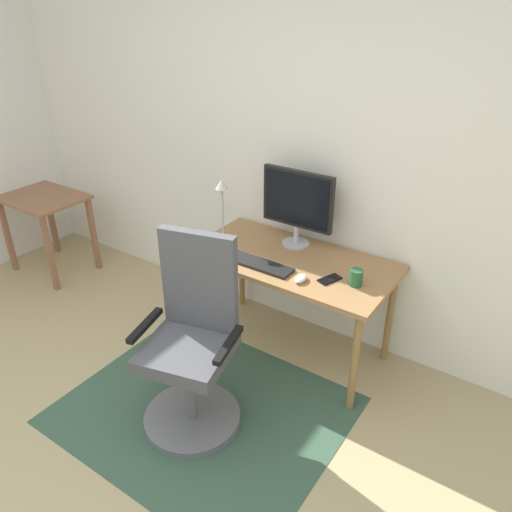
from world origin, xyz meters
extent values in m
cube|color=white|center=(0.00, 2.20, 1.30)|extent=(6.00, 0.10, 2.60)
cube|color=#375441|center=(0.10, 1.02, 0.00)|extent=(1.56, 1.29, 0.01)
cube|color=#9D6F44|center=(0.22, 1.80, 0.69)|extent=(1.29, 0.66, 0.03)
cylinder|color=olive|center=(-0.37, 1.53, 0.34)|extent=(0.04, 0.04, 0.67)
cylinder|color=olive|center=(0.80, 1.53, 0.34)|extent=(0.04, 0.04, 0.67)
cylinder|color=olive|center=(-0.37, 2.07, 0.34)|extent=(0.04, 0.04, 0.67)
cylinder|color=olive|center=(0.80, 2.07, 0.34)|extent=(0.04, 0.04, 0.67)
cylinder|color=#B2B2B7|center=(0.14, 1.99, 0.71)|extent=(0.18, 0.18, 0.01)
cylinder|color=#B2B2B7|center=(0.14, 1.99, 0.78)|extent=(0.04, 0.04, 0.12)
cube|color=black|center=(0.14, 1.99, 1.02)|extent=(0.49, 0.04, 0.37)
cube|color=black|center=(0.14, 1.97, 1.02)|extent=(0.45, 0.00, 0.33)
cube|color=black|center=(0.10, 1.61, 0.71)|extent=(0.43, 0.13, 0.02)
ellipsoid|color=white|center=(0.40, 1.59, 0.72)|extent=(0.06, 0.10, 0.03)
cylinder|color=#235934|center=(0.68, 1.73, 0.75)|extent=(0.08, 0.08, 0.10)
cube|color=black|center=(0.53, 1.70, 0.71)|extent=(0.11, 0.15, 0.01)
cylinder|color=black|center=(-0.28, 1.74, 0.71)|extent=(0.11, 0.11, 0.01)
cylinder|color=beige|center=(-0.28, 1.74, 0.90)|extent=(0.02, 0.02, 0.36)
cone|color=beige|center=(-0.28, 1.74, 1.11)|extent=(0.08, 0.08, 0.06)
cylinder|color=slate|center=(0.10, 0.92, 0.03)|extent=(0.55, 0.55, 0.05)
cylinder|color=slate|center=(0.10, 0.92, 0.26)|extent=(0.06, 0.06, 0.42)
cube|color=#4C4C51|center=(0.10, 0.92, 0.51)|extent=(0.54, 0.54, 0.08)
cube|color=#4C4C51|center=(0.06, 1.11, 0.83)|extent=(0.42, 0.16, 0.57)
cube|color=black|center=(-0.13, 0.86, 0.62)|extent=(0.11, 0.31, 0.03)
cube|color=black|center=(0.34, 0.98, 0.62)|extent=(0.11, 0.31, 0.03)
cube|color=#8D5D40|center=(-2.05, 1.60, 0.67)|extent=(0.66, 0.52, 0.02)
cube|color=#8D5D40|center=(-2.35, 1.38, 0.33)|extent=(0.04, 0.04, 0.66)
cube|color=#8D5D40|center=(-1.76, 1.38, 0.33)|extent=(0.04, 0.04, 0.66)
cube|color=#8D5D40|center=(-2.35, 1.82, 0.33)|extent=(0.04, 0.04, 0.66)
cube|color=#8D5D40|center=(-1.76, 1.82, 0.33)|extent=(0.04, 0.04, 0.66)
camera|label=1|loc=(1.57, -0.59, 2.19)|focal=34.86mm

